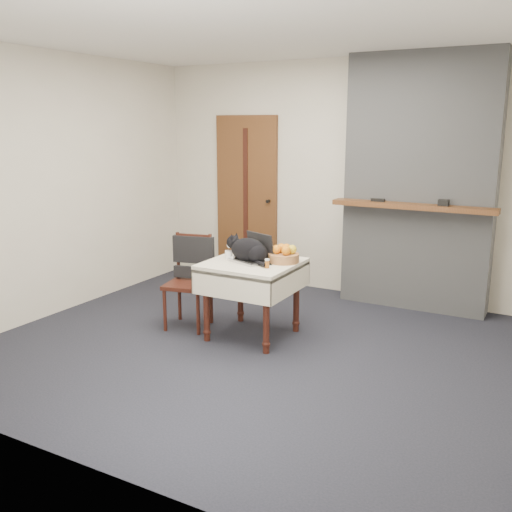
{
  "coord_description": "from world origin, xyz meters",
  "views": [
    {
      "loc": [
        2.24,
        -4.07,
        1.9
      ],
      "look_at": [
        -0.09,
        0.2,
        0.77
      ],
      "focal_mm": 40.0,
      "sensor_mm": 36.0,
      "label": 1
    }
  ],
  "objects_px": {
    "cream_jar": "(229,255)",
    "door": "(247,199)",
    "fruit_basket": "(284,255)",
    "chair": "(191,268)",
    "cat": "(249,250)",
    "laptop": "(254,254)",
    "side_table": "(252,274)",
    "pill_bottle": "(267,263)"
  },
  "relations": [
    {
      "from": "laptop",
      "to": "cream_jar",
      "type": "height_order",
      "value": "laptop"
    },
    {
      "from": "pill_bottle",
      "to": "chair",
      "type": "bearing_deg",
      "value": 170.84
    },
    {
      "from": "cream_jar",
      "to": "side_table",
      "type": "bearing_deg",
      "value": 4.8
    },
    {
      "from": "chair",
      "to": "side_table",
      "type": "bearing_deg",
      "value": -12.47
    },
    {
      "from": "cream_jar",
      "to": "chair",
      "type": "relative_size",
      "value": 0.09
    },
    {
      "from": "cream_jar",
      "to": "pill_bottle",
      "type": "height_order",
      "value": "pill_bottle"
    },
    {
      "from": "side_table",
      "to": "pill_bottle",
      "type": "xyz_separation_m",
      "value": [
        0.22,
        -0.14,
        0.15
      ]
    },
    {
      "from": "side_table",
      "to": "pill_bottle",
      "type": "height_order",
      "value": "pill_bottle"
    },
    {
      "from": "pill_bottle",
      "to": "fruit_basket",
      "type": "bearing_deg",
      "value": 84.11
    },
    {
      "from": "side_table",
      "to": "fruit_basket",
      "type": "distance_m",
      "value": 0.33
    },
    {
      "from": "fruit_basket",
      "to": "pill_bottle",
      "type": "bearing_deg",
      "value": -95.89
    },
    {
      "from": "laptop",
      "to": "chair",
      "type": "distance_m",
      "value": 0.7
    },
    {
      "from": "door",
      "to": "side_table",
      "type": "distance_m",
      "value": 2.06
    },
    {
      "from": "cat",
      "to": "pill_bottle",
      "type": "distance_m",
      "value": 0.28
    },
    {
      "from": "cat",
      "to": "side_table",
      "type": "bearing_deg",
      "value": 38.71
    },
    {
      "from": "cream_jar",
      "to": "door",
      "type": "bearing_deg",
      "value": 114.78
    },
    {
      "from": "laptop",
      "to": "cream_jar",
      "type": "relative_size",
      "value": 5.21
    },
    {
      "from": "side_table",
      "to": "cat",
      "type": "height_order",
      "value": "cat"
    },
    {
      "from": "door",
      "to": "chair",
      "type": "xyz_separation_m",
      "value": [
        0.37,
        -1.73,
        -0.44
      ]
    },
    {
      "from": "fruit_basket",
      "to": "cream_jar",
      "type": "bearing_deg",
      "value": -163.28
    },
    {
      "from": "side_table",
      "to": "laptop",
      "type": "relative_size",
      "value": 1.9
    },
    {
      "from": "laptop",
      "to": "cream_jar",
      "type": "bearing_deg",
      "value": -146.48
    },
    {
      "from": "laptop",
      "to": "cat",
      "type": "xyz_separation_m",
      "value": [
        -0.02,
        -0.05,
        0.04
      ]
    },
    {
      "from": "door",
      "to": "laptop",
      "type": "xyz_separation_m",
      "value": [
        1.04,
        -1.7,
        -0.24
      ]
    },
    {
      "from": "door",
      "to": "cream_jar",
      "type": "distance_m",
      "value": 1.94
    },
    {
      "from": "cat",
      "to": "fruit_basket",
      "type": "xyz_separation_m",
      "value": [
        0.28,
        0.14,
        -0.04
      ]
    },
    {
      "from": "fruit_basket",
      "to": "chair",
      "type": "distance_m",
      "value": 0.95
    },
    {
      "from": "side_table",
      "to": "fruit_basket",
      "type": "height_order",
      "value": "fruit_basket"
    },
    {
      "from": "laptop",
      "to": "cat",
      "type": "height_order",
      "value": "laptop"
    },
    {
      "from": "cat",
      "to": "laptop",
      "type": "bearing_deg",
      "value": 72.68
    },
    {
      "from": "side_table",
      "to": "chair",
      "type": "distance_m",
      "value": 0.67
    },
    {
      "from": "side_table",
      "to": "cat",
      "type": "distance_m",
      "value": 0.22
    },
    {
      "from": "cream_jar",
      "to": "pill_bottle",
      "type": "bearing_deg",
      "value": -14.85
    },
    {
      "from": "pill_bottle",
      "to": "laptop",
      "type": "bearing_deg",
      "value": 142.64
    },
    {
      "from": "door",
      "to": "chair",
      "type": "height_order",
      "value": "door"
    },
    {
      "from": "fruit_basket",
      "to": "door",
      "type": "bearing_deg",
      "value": 128.83
    },
    {
      "from": "door",
      "to": "laptop",
      "type": "distance_m",
      "value": 2.0
    },
    {
      "from": "fruit_basket",
      "to": "cat",
      "type": "bearing_deg",
      "value": -152.88
    },
    {
      "from": "cream_jar",
      "to": "fruit_basket",
      "type": "bearing_deg",
      "value": 16.72
    },
    {
      "from": "cat",
      "to": "fruit_basket",
      "type": "relative_size",
      "value": 1.78
    },
    {
      "from": "side_table",
      "to": "pill_bottle",
      "type": "bearing_deg",
      "value": -32.16
    },
    {
      "from": "fruit_basket",
      "to": "chair",
      "type": "height_order",
      "value": "chair"
    }
  ]
}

